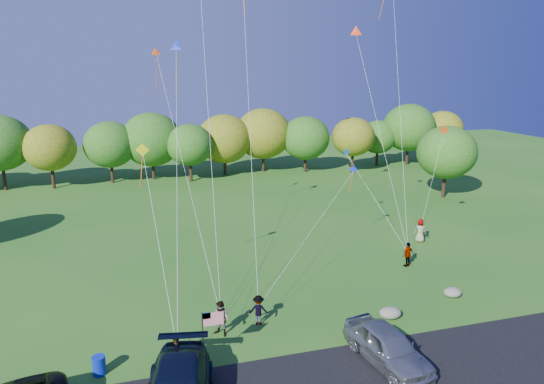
{
  "coord_description": "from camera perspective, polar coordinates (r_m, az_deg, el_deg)",
  "views": [
    {
      "loc": [
        -6.65,
        -20.03,
        13.0
      ],
      "look_at": [
        0.83,
        6.0,
        6.11
      ],
      "focal_mm": 32.0,
      "sensor_mm": 36.0,
      "label": 1
    }
  ],
  "objects": [
    {
      "name": "trash_barrel",
      "position": [
        23.72,
        -19.68,
        -18.65
      ],
      "size": [
        0.57,
        0.57,
        0.86
      ],
      "primitive_type": "cylinder",
      "color": "#0B23AB",
      "rests_on": "ground"
    },
    {
      "name": "flyer_a",
      "position": [
        22.8,
        -11.03,
        -18.33
      ],
      "size": [
        0.69,
        0.7,
        1.63
      ],
      "primitive_type": "imported",
      "rotation": [
        0.0,
        0.0,
        0.84
      ],
      "color": "#4C4C59",
      "rests_on": "ground"
    },
    {
      "name": "flyer_d",
      "position": [
        34.2,
        15.69,
        -7.09
      ],
      "size": [
        1.08,
        0.76,
        1.7
      ],
      "primitive_type": "imported",
      "rotation": [
        0.0,
        0.0,
        3.52
      ],
      "color": "#4C4C59",
      "rests_on": "ground"
    },
    {
      "name": "boulder_near",
      "position": [
        27.52,
        13.74,
        -13.64
      ],
      "size": [
        1.22,
        0.96,
        0.61
      ],
      "primitive_type": "ellipsoid",
      "color": "gray",
      "rests_on": "ground"
    },
    {
      "name": "ground",
      "position": [
        24.79,
        2.08,
        -17.37
      ],
      "size": [
        140.0,
        140.0,
        0.0
      ],
      "primitive_type": "plane",
      "color": "#235D1A",
      "rests_on": "ground"
    },
    {
      "name": "minivan_silver",
      "position": [
        23.44,
        13.43,
        -17.23
      ],
      "size": [
        2.68,
        5.17,
        1.68
      ],
      "primitive_type": "imported",
      "rotation": [
        0.0,
        0.0,
        0.15
      ],
      "color": "gray",
      "rests_on": "asphalt_lane"
    },
    {
      "name": "flyer_b",
      "position": [
        25.07,
        -6.01,
        -14.62
      ],
      "size": [
        1.12,
        1.12,
        1.84
      ],
      "primitive_type": "imported",
      "rotation": [
        0.0,
        0.0,
        -0.78
      ],
      "color": "#4C4C59",
      "rests_on": "ground"
    },
    {
      "name": "boulder_far",
      "position": [
        30.9,
        20.47,
        -10.99
      ],
      "size": [
        1.08,
        0.9,
        0.56
      ],
      "primitive_type": "ellipsoid",
      "color": "gray",
      "rests_on": "ground"
    },
    {
      "name": "flyer_c",
      "position": [
        26.02,
        -1.61,
        -13.69
      ],
      "size": [
        1.16,
        0.88,
        1.6
      ],
      "primitive_type": "imported",
      "rotation": [
        0.0,
        0.0,
        2.83
      ],
      "color": "#4C4C59",
      "rests_on": "ground"
    },
    {
      "name": "treeline",
      "position": [
        56.94,
        -10.44,
        5.62
      ],
      "size": [
        76.15,
        27.98,
        8.16
      ],
      "color": "#332312",
      "rests_on": "ground"
    },
    {
      "name": "flag_assembly",
      "position": [
        22.4,
        -7.41,
        -15.28
      ],
      "size": [
        0.98,
        0.63,
        2.64
      ],
      "color": "black",
      "rests_on": "ground"
    },
    {
      "name": "flyer_e",
      "position": [
        39.1,
        17.05,
        -4.37
      ],
      "size": [
        1.07,
        0.94,
        1.84
      ],
      "primitive_type": "imported",
      "rotation": [
        0.0,
        0.0,
        2.65
      ],
      "color": "#4C4C59",
      "rests_on": "ground"
    }
  ]
}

